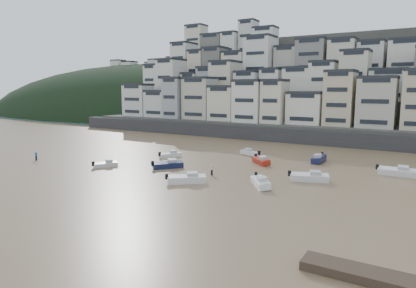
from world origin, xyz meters
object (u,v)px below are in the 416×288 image
Objects in this scene: boat_c at (168,164)px; boat_g at (397,171)px; boat_e at (261,160)px; boat_j at (106,164)px; person_blue at (36,156)px; boat_b at (260,181)px; boat_i at (319,158)px; person_pink at (212,169)px; boat_f at (170,154)px; boat_h at (250,152)px; boat_d at (309,176)px; boat_a at (187,177)px.

boat_g is (33.37, 13.88, 0.05)m from boat_c.
boat_g reaches higher than boat_e.
boat_j is 2.49× the size of person_blue.
person_blue is at bearing 130.84° from boat_j.
person_blue is (-15.40, -2.59, 0.28)m from boat_j.
boat_b is 43.21m from person_blue.
boat_i is at bearing -9.15° from boat_c.
boat_j is 18.96m from person_pink.
boat_g is 1.36× the size of boat_j.
person_pink is (14.51, -8.62, 0.24)m from boat_f.
boat_h is 18.43m from person_pink.
boat_h is at bearing -89.72° from boat_i.
boat_d is 3.40× the size of person_pink.
person_blue is at bearing 142.67° from boat_a.
person_blue is (-47.87, -10.86, 0.06)m from boat_d.
boat_g reaches higher than boat_i.
boat_j is (-29.91, -23.20, -0.20)m from boat_i.
boat_g is at bearing 49.89° from boat_e.
boat_h is 28.05m from boat_j.
person_pink is (0.56, 6.03, 0.06)m from boat_a.
boat_h is at bearing 117.81° from boat_d.
person_blue is (-25.02, -7.39, 0.12)m from boat_c.
boat_i is at bearing 83.26° from boat_e.
boat_g is 3.39× the size of person_pink.
person_pink is at bearing 117.03° from boat_h.
person_blue reaches higher than boat_j.
person_blue is at bearing -62.41° from boat_i.
boat_b is 0.94× the size of boat_d.
boat_c is 0.93× the size of boat_d.
boat_j is at bearing 155.15° from boat_c.
boat_i is at bearing 159.62° from boat_g.
boat_c is 3.18× the size of person_blue.
person_blue reaches higher than boat_a.
boat_h is 40.71m from person_blue.
person_pink is (18.46, 4.33, 0.28)m from boat_j.
boat_i reaches higher than boat_h.
person_blue is (-58.39, -21.27, 0.07)m from boat_g.
person_pink is at bearing -54.41° from boat_c.
boat_d is 33.50m from boat_j.
boat_b is at bearing 139.18° from boat_h.
boat_e is at bearing -48.18° from boat_f.
person_blue is (-33.30, -0.89, 0.06)m from boat_a.
boat_h is (-11.02, 20.63, -0.07)m from boat_b.
boat_c is 1.19× the size of boat_f.
boat_d is 1.36× the size of boat_j.
person_blue reaches higher than boat_e.
person_blue is (-45.30, -25.79, 0.08)m from boat_i.
person_pink is (-24.53, -14.35, 0.07)m from boat_g.
boat_b is 7.94m from boat_d.
boat_i is at bearing -37.18° from boat_f.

